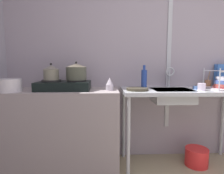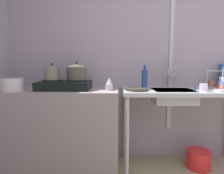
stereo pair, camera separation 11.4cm
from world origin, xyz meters
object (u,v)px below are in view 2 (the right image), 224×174
pot_on_left_burner (52,72)px  percolator (109,84)px  bottle_by_sink (145,79)px  bucket_on_floor (199,159)px  sink_basin (173,96)px  cup_by_rack (204,87)px  utensil_jar (212,84)px  small_bowl_on_drainboard (200,88)px  pot_on_right_burner (77,72)px  stove (65,85)px  faucet (171,74)px  frying_pan (137,89)px  pot_beside_stove (12,85)px

pot_on_left_burner → percolator: pot_on_left_burner is taller
bottle_by_sink → bucket_on_floor: bottle_by_sink is taller
bottle_by_sink → sink_basin: bearing=-8.2°
cup_by_rack → utensil_jar: bearing=51.8°
cup_by_rack → utensil_jar: utensil_jar is taller
pot_on_left_burner → small_bowl_on_drainboard: pot_on_left_burner is taller
pot_on_right_burner → stove: bearing=180.0°
percolator → faucet: faucet is taller
stove → frying_pan: (0.79, -0.07, -0.04)m
stove → frying_pan: bearing=-5.2°
percolator → small_bowl_on_drainboard: size_ratio=1.22×
pot_on_right_burner → bucket_on_floor: 1.69m
pot_on_right_burner → small_bowl_on_drainboard: pot_on_right_burner is taller
pot_on_right_burner → frying_pan: size_ratio=0.96×
stove → pot_beside_stove: (-0.51, -0.14, 0.02)m
pot_on_left_burner → faucet: 1.37m
pot_on_left_burner → frying_pan: bearing=-4.5°
faucet → cup_by_rack: size_ratio=3.05×
sink_basin → cup_by_rack: bearing=-19.3°
sink_basin → utensil_jar: size_ratio=2.22×
frying_pan → cup_by_rack: 0.69m
sink_basin → faucet: faucet is taller
stove → pot_on_right_burner: bearing=-0.0°
utensil_jar → bucket_on_floor: 0.90m
pot_beside_stove → faucet: size_ratio=0.93×
pot_on_right_burner → utensil_jar: (1.59, 0.21, -0.15)m
percolator → small_bowl_on_drainboard: bearing=2.4°
utensil_jar → bucket_on_floor: size_ratio=0.76×
bucket_on_floor → sink_basin: bearing=178.3°
stove → utensil_jar: utensil_jar is taller
stove → bottle_by_sink: bottle_by_sink is taller
utensil_jar → sink_basin: bearing=-157.7°
faucet → cup_by_rack: 0.40m
frying_pan → bucket_on_floor: frying_pan is taller
stove → pot_on_left_burner: pot_on_left_burner is taller
small_bowl_on_drainboard → pot_beside_stove: bearing=-176.5°
bottle_by_sink → stove: bearing=-177.5°
sink_basin → percolator: bearing=-175.8°
pot_on_right_burner → pot_beside_stove: size_ratio=0.99×
pot_on_right_burner → pot_beside_stove: bearing=-167.9°
pot_beside_stove → small_bowl_on_drainboard: bearing=3.5°
cup_by_rack → utensil_jar: 0.40m
bucket_on_floor → small_bowl_on_drainboard: bearing=180.0°
frying_pan → bottle_by_sink: size_ratio=0.87×
pot_beside_stove → utensil_jar: 2.26m
bucket_on_floor → stove: bearing=179.4°
stove → bucket_on_floor: bearing=-0.6°
pot_on_left_burner → sink_basin: bearing=-0.3°
stove → pot_on_right_burner: (0.13, -0.00, 0.15)m
pot_on_right_burner → frying_pan: bearing=-6.3°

